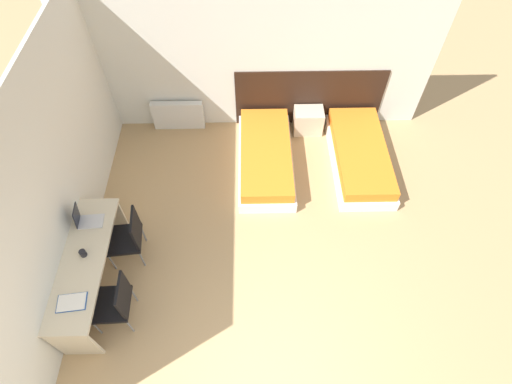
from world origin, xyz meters
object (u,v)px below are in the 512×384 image
(bed_near_door, at_px, (359,156))
(chair_near_laptop, at_px, (128,236))
(chair_near_notebook, at_px, (115,302))
(nightstand, at_px, (308,121))
(laptop, at_px, (86,219))
(bed_near_window, at_px, (266,157))

(bed_near_door, relative_size, chair_near_laptop, 2.17)
(bed_near_door, relative_size, chair_near_notebook, 2.17)
(nightstand, height_order, chair_near_notebook, chair_near_notebook)
(nightstand, xyz_separation_m, chair_near_notebook, (-2.67, -3.35, 0.27))
(chair_near_notebook, xyz_separation_m, laptop, (-0.48, 0.99, 0.30))
(bed_near_door, relative_size, laptop, 5.93)
(nightstand, bearing_deg, chair_near_notebook, -128.60)
(bed_near_door, distance_m, chair_near_laptop, 3.83)
(chair_near_laptop, xyz_separation_m, laptop, (-0.48, 0.08, 0.30))
(bed_near_window, height_order, chair_near_notebook, chair_near_notebook)
(chair_near_laptop, xyz_separation_m, chair_near_notebook, (0.00, -0.91, 0.00))
(bed_near_door, height_order, chair_near_notebook, chair_near_notebook)
(bed_near_window, relative_size, chair_near_notebook, 2.17)
(chair_near_notebook, relative_size, laptop, 2.73)
(bed_near_door, bearing_deg, nightstand, 133.89)
(bed_near_window, bearing_deg, bed_near_door, 0.00)
(laptop, bearing_deg, bed_near_window, 28.91)
(bed_near_door, bearing_deg, chair_near_notebook, -143.61)
(bed_near_door, distance_m, nightstand, 1.12)
(bed_near_door, distance_m, laptop, 4.27)
(bed_near_door, xyz_separation_m, nightstand, (-0.78, 0.81, 0.04))
(chair_near_laptop, bearing_deg, laptop, 164.48)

